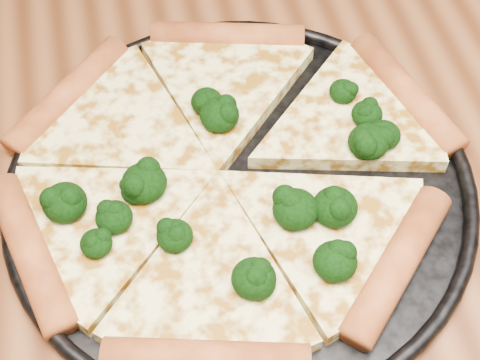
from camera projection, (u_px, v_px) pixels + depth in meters
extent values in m
cube|color=brown|center=(331.00, 178.00, 0.58)|extent=(1.20, 0.90, 0.04)
cylinder|color=black|center=(240.00, 190.00, 0.54)|extent=(0.34, 0.34, 0.01)
torus|color=black|center=(240.00, 185.00, 0.54)|extent=(0.35, 0.35, 0.01)
cylinder|color=#C86932|center=(406.00, 93.00, 0.58)|extent=(0.06, 0.13, 0.03)
cylinder|color=#C86932|center=(228.00, 36.00, 0.62)|extent=(0.13, 0.06, 0.03)
cylinder|color=#C86932|center=(68.00, 95.00, 0.58)|extent=(0.11, 0.11, 0.03)
cylinder|color=#C86932|center=(30.00, 252.00, 0.50)|extent=(0.06, 0.13, 0.03)
cylinder|color=#C86932|center=(206.00, 360.00, 0.45)|extent=(0.13, 0.06, 0.03)
cylinder|color=#C86932|center=(397.00, 264.00, 0.49)|extent=(0.11, 0.11, 0.03)
ellipsoid|color=black|center=(295.00, 209.00, 0.50)|extent=(0.03, 0.03, 0.02)
ellipsoid|color=black|center=(335.00, 261.00, 0.48)|extent=(0.03, 0.03, 0.02)
ellipsoid|color=black|center=(368.00, 142.00, 0.54)|extent=(0.03, 0.03, 0.02)
ellipsoid|color=black|center=(175.00, 236.00, 0.49)|extent=(0.03, 0.03, 0.02)
ellipsoid|color=black|center=(219.00, 115.00, 0.55)|extent=(0.03, 0.03, 0.02)
ellipsoid|color=black|center=(335.00, 207.00, 0.50)|extent=(0.03, 0.03, 0.02)
ellipsoid|color=black|center=(207.00, 102.00, 0.56)|extent=(0.03, 0.03, 0.02)
ellipsoid|color=black|center=(384.00, 135.00, 0.54)|extent=(0.03, 0.03, 0.02)
ellipsoid|color=black|center=(257.00, 283.00, 0.47)|extent=(0.03, 0.03, 0.02)
ellipsoid|color=black|center=(96.00, 243.00, 0.49)|extent=(0.02, 0.02, 0.02)
ellipsoid|color=black|center=(114.00, 217.00, 0.50)|extent=(0.03, 0.03, 0.02)
ellipsoid|color=black|center=(136.00, 191.00, 0.52)|extent=(0.02, 0.02, 0.02)
ellipsoid|color=black|center=(65.00, 202.00, 0.51)|extent=(0.03, 0.03, 0.02)
ellipsoid|color=black|center=(254.00, 278.00, 0.47)|extent=(0.03, 0.03, 0.02)
ellipsoid|color=black|center=(343.00, 91.00, 0.57)|extent=(0.02, 0.02, 0.02)
ellipsoid|color=black|center=(144.00, 183.00, 0.52)|extent=(0.03, 0.03, 0.02)
ellipsoid|color=black|center=(367.00, 114.00, 0.56)|extent=(0.02, 0.02, 0.02)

